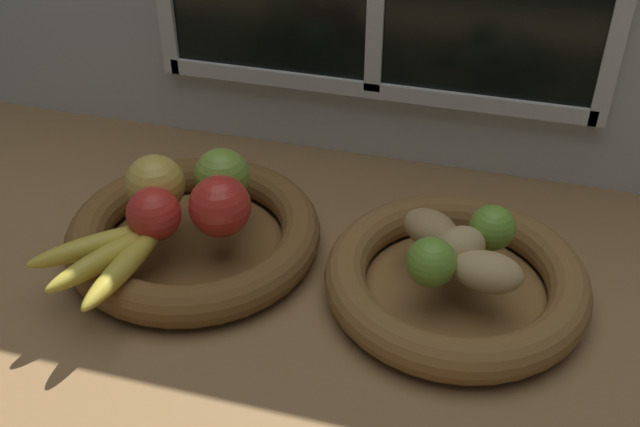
{
  "coord_description": "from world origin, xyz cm",
  "views": [
    {
      "loc": [
        19.4,
        -72.47,
        63.46
      ],
      "look_at": [
        -0.28,
        -0.72,
        9.11
      ],
      "focal_mm": 42.68,
      "sensor_mm": 36.0,
      "label": 1
    }
  ],
  "objects": [
    {
      "name": "banana_bunch_front",
      "position": [
        -22.93,
        -11.74,
        6.47
      ],
      "size": [
        14.28,
        17.75,
        2.72
      ],
      "color": "gold",
      "rests_on": "fruit_bowl_left"
    },
    {
      "name": "apple_green_back",
      "position": [
        -15.04,
        4.44,
        8.76
      ],
      "size": [
        7.3,
        7.3,
        7.3
      ],
      "primitive_type": "sphere",
      "color": "#7AA338",
      "rests_on": "fruit_bowl_left"
    },
    {
      "name": "lime_far",
      "position": [
        20.16,
        3.54,
        7.93
      ],
      "size": [
        5.64,
        5.64,
        5.64
      ],
      "primitive_type": "sphere",
      "color": "#6B9E33",
      "rests_on": "fruit_bowl_right"
    },
    {
      "name": "chili_pepper",
      "position": [
        17.01,
        -2.85,
        5.92
      ],
      "size": [
        10.32,
        5.37,
        1.62
      ],
      "primitive_type": "cone",
      "rotation": [
        0.0,
        1.57,
        0.38
      ],
      "color": "red",
      "rests_on": "fruit_bowl_right"
    },
    {
      "name": "potato_large",
      "position": [
        16.85,
        -0.72,
        7.57
      ],
      "size": [
        7.96,
        7.76,
        4.92
      ],
      "primitive_type": "ellipsoid",
      "rotation": [
        0.0,
        0.0,
        3.81
      ],
      "color": "tan",
      "rests_on": "fruit_bowl_right"
    },
    {
      "name": "potato_oblong",
      "position": [
        12.89,
        2.35,
        7.19
      ],
      "size": [
        9.16,
        8.5,
        4.17
      ],
      "primitive_type": "ellipsoid",
      "rotation": [
        0.0,
        0.0,
        5.72
      ],
      "color": "#A38451",
      "rests_on": "fruit_bowl_right"
    },
    {
      "name": "fruit_bowl_right",
      "position": [
        16.85,
        -0.72,
        2.38
      ],
      "size": [
        32.14,
        32.14,
        5.11
      ],
      "color": "brown",
      "rests_on": "ground_plane"
    },
    {
      "name": "apple_golden_left",
      "position": [
        -22.47,
        -0.43,
        8.97
      ],
      "size": [
        7.72,
        7.72,
        7.72
      ],
      "primitive_type": "sphere",
      "color": "gold",
      "rests_on": "fruit_bowl_left"
    },
    {
      "name": "potato_small",
      "position": [
        20.36,
        -4.24,
        7.37
      ],
      "size": [
        8.43,
        5.71,
        4.52
      ],
      "primitive_type": "ellipsoid",
      "rotation": [
        0.0,
        0.0,
        3.08
      ],
      "color": "tan",
      "rests_on": "fruit_bowl_right"
    },
    {
      "name": "ground_plane",
      "position": [
        0.0,
        0.0,
        -1.5
      ],
      "size": [
        140.0,
        90.0,
        3.0
      ],
      "primitive_type": "cube",
      "color": "olive"
    },
    {
      "name": "fruit_bowl_left",
      "position": [
        -17.42,
        -0.72,
        2.38
      ],
      "size": [
        33.28,
        33.28,
        5.11
      ],
      "color": "brown",
      "rests_on": "ground_plane"
    },
    {
      "name": "apple_red_right",
      "position": [
        -12.63,
        -2.37,
        9.0
      ],
      "size": [
        7.78,
        7.78,
        7.78
      ],
      "primitive_type": "sphere",
      "color": "red",
      "rests_on": "fruit_bowl_left"
    },
    {
      "name": "apple_red_front",
      "position": [
        -20.14,
        -5.39,
        8.49
      ],
      "size": [
        6.77,
        6.77,
        6.77
      ],
      "primitive_type": "sphere",
      "color": "red",
      "rests_on": "fruit_bowl_left"
    },
    {
      "name": "lime_near",
      "position": [
        14.01,
        -4.98,
        8.04
      ],
      "size": [
        5.85,
        5.85,
        5.85
      ],
      "primitive_type": "sphere",
      "color": "#6B9E33",
      "rests_on": "fruit_bowl_right"
    }
  ]
}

